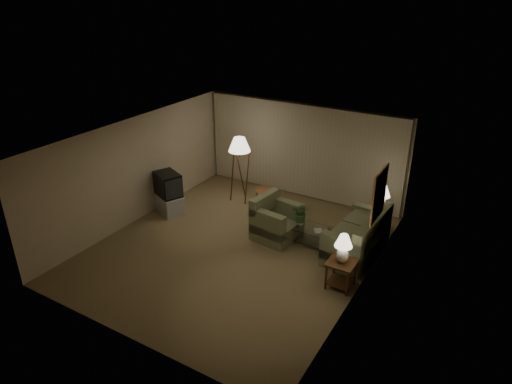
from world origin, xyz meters
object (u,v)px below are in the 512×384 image
table_lamp_near (343,246)px  floor_lamp (240,168)px  sofa (356,238)px  ottoman (267,197)px  vase (301,222)px  tv_cabinet (169,203)px  armchair (277,222)px  coffee_table (306,232)px  side_table_near (341,270)px  crt_tv (168,184)px  side_table_far (379,218)px  table_lamp_far (382,196)px

table_lamp_near → floor_lamp: floor_lamp is taller
sofa → ottoman: bearing=-107.8°
sofa → vase: (-1.35, -0.10, 0.08)m
sofa → tv_cabinet: bearing=-79.7°
armchair → coffee_table: armchair is taller
side_table_near → crt_tv: crt_tv is taller
coffee_table → tv_cabinet: bearing=-173.7°
tv_cabinet → armchair: bearing=28.7°
tv_cabinet → table_lamp_near: bearing=15.1°
floor_lamp → ottoman: bearing=13.8°
tv_cabinet → sofa: bearing=30.1°
crt_tv → armchair: bearing=28.7°
tv_cabinet → ottoman: 2.68m
side_table_far → table_lamp_near: bearing=-90.0°
table_lamp_near → floor_lamp: (-3.93, 2.40, 0.02)m
ottoman → side_table_far: bearing=0.3°
sofa → floor_lamp: 3.96m
floor_lamp → crt_tv: bearing=-129.0°
side_table_near → crt_tv: bearing=171.0°
floor_lamp → table_lamp_near: bearing=-31.4°
table_lamp_far → crt_tv: size_ratio=0.76×
side_table_far → vase: (-1.50, -1.35, 0.10)m
table_lamp_near → tv_cabinet: 5.31m
floor_lamp → table_lamp_far: bearing=3.0°
armchair → side_table_far: 2.55m
side_table_far → tv_cabinet: size_ratio=0.60×
armchair → table_lamp_near: 2.38m
table_lamp_far → table_lamp_near: bearing=-90.0°
table_lamp_far → floor_lamp: bearing=-177.0°
crt_tv → table_lamp_far: bearing=43.0°
side_table_far → ottoman: bearing=-179.7°
side_table_far → vase: side_table_far is taller
ottoman → vase: vase is taller
side_table_far → floor_lamp: (-3.93, -0.20, 0.58)m
coffee_table → floor_lamp: bearing=156.0°
armchair → crt_tv: bearing=102.0°
coffee_table → vase: size_ratio=7.18×
armchair → table_lamp_far: size_ratio=1.85×
sofa → side_table_near: (0.15, -1.35, -0.00)m
tv_cabinet → table_lamp_far: bearing=43.0°
sofa → crt_tv: bearing=-79.7°
side_table_near → side_table_far: size_ratio=1.00×
coffee_table → crt_tv: crt_tv is taller
armchair → crt_tv: 3.19m
tv_cabinet → ottoman: (2.03, 1.76, -0.04)m
table_lamp_near → table_lamp_far: bearing=90.0°
table_lamp_near → ottoman: 4.16m
side_table_far → coffee_table: 1.91m
sofa → tv_cabinet: 5.08m
sofa → ottoman: sofa is taller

